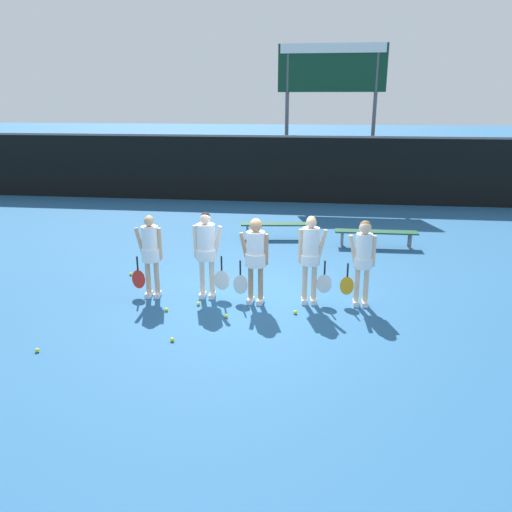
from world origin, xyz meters
The scene contains 17 objects.
ground_plane centered at (0.00, 0.00, 0.00)m, with size 140.00×140.00×0.00m, color #235684.
fence_windscreen centered at (0.00, 9.80, 1.26)m, with size 60.00×0.08×2.49m.
scoreboard centered at (1.46, 10.90, 4.46)m, with size 4.01×0.15×5.71m.
bench_courtside centered at (2.68, 4.07, 0.38)m, with size 2.15×0.39×0.43m.
bench_far centered at (-0.02, 4.61, 0.37)m, with size 1.99×0.59×0.43m.
player_0 centered at (-2.08, -0.03, 0.96)m, with size 0.64×0.37×1.65m.
player_1 centered at (-0.98, 0.07, 1.02)m, with size 0.70×0.41×1.72m.
player_2 centered at (-0.01, -0.09, 0.99)m, with size 0.68×0.41×1.66m.
player_3 centered at (1.03, 0.03, 1.01)m, with size 0.65×0.37×1.71m.
player_4 centered at (2.00, 0.05, 0.98)m, with size 0.63×0.35×1.65m.
tennis_ball_0 centered at (-2.97, 1.09, 0.03)m, with size 0.07×0.07×0.07m, color #CCE033.
tennis_ball_1 centered at (-3.13, -2.50, 0.03)m, with size 0.07×0.07×0.07m, color #CCE033.
tennis_ball_2 centered at (-0.44, -0.87, 0.03)m, with size 0.07×0.07×0.07m, color #CCE033.
tennis_ball_3 centered at (-1.14, -1.88, 0.03)m, with size 0.07×0.07×0.07m, color #CCE033.
tennis_ball_4 centered at (0.79, -0.54, 0.04)m, with size 0.07×0.07×0.07m, color #CCE033.
tennis_ball_5 centered at (-1.59, -0.73, 0.03)m, with size 0.07×0.07×0.07m, color #CCE033.
tennis_ball_6 centered at (-1.07, -0.38, 0.03)m, with size 0.07×0.07×0.07m, color #CCE033.
Camera 1 is at (1.13, -8.97, 3.77)m, focal length 35.00 mm.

